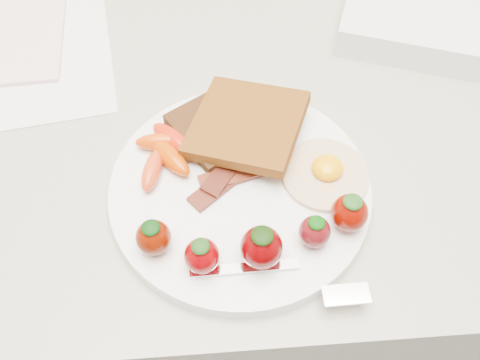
{
  "coord_description": "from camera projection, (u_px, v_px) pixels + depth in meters",
  "views": [
    {
      "loc": [
        -0.02,
        1.26,
        1.38
      ],
      "look_at": [
        0.01,
        1.56,
        0.93
      ],
      "focal_mm": 40.0,
      "sensor_mm": 36.0,
      "label": 1
    }
  ],
  "objects": [
    {
      "name": "bacon_strips",
      "position": [
        231.0,
        173.0,
        0.55
      ],
      "size": [
        0.1,
        0.09,
        0.01
      ],
      "color": "#3F0B0D",
      "rests_on": "plate"
    },
    {
      "name": "paper_sheet",
      "position": [
        29.0,
        47.0,
        0.69
      ],
      "size": [
        0.24,
        0.3,
        0.0
      ],
      "primitive_type": "cube",
      "rotation": [
        0.0,
        0.0,
        0.15
      ],
      "color": "white",
      "rests_on": "counter"
    },
    {
      "name": "plate",
      "position": [
        240.0,
        190.0,
        0.56
      ],
      "size": [
        0.27,
        0.27,
        0.02
      ],
      "primitive_type": "cylinder",
      "color": "white",
      "rests_on": "counter"
    },
    {
      "name": "notepad",
      "position": [
        15.0,
        36.0,
        0.7
      ],
      "size": [
        0.13,
        0.18,
        0.01
      ],
      "primitive_type": "cube",
      "rotation": [
        0.0,
        0.0,
        0.05
      ],
      "color": "beige",
      "rests_on": "paper_sheet"
    },
    {
      "name": "toast_upper",
      "position": [
        247.0,
        124.0,
        0.57
      ],
      "size": [
        0.15,
        0.15,
        0.03
      ],
      "primitive_type": "cube",
      "rotation": [
        0.0,
        -0.1,
        -0.39
      ],
      "color": "#4F2C0C",
      "rests_on": "toast_lower"
    },
    {
      "name": "strawberries",
      "position": [
        259.0,
        237.0,
        0.49
      ],
      "size": [
        0.22,
        0.07,
        0.05
      ],
      "color": "#560E00",
      "rests_on": "plate"
    },
    {
      "name": "fried_egg",
      "position": [
        326.0,
        173.0,
        0.55
      ],
      "size": [
        0.1,
        0.1,
        0.02
      ],
      "color": "white",
      "rests_on": "plate"
    },
    {
      "name": "fork",
      "position": [
        290.0,
        280.0,
        0.49
      ],
      "size": [
        0.16,
        0.05,
        0.0
      ],
      "color": "white",
      "rests_on": "plate"
    },
    {
      "name": "baby_carrots",
      "position": [
        165.0,
        152.0,
        0.56
      ],
      "size": [
        0.07,
        0.1,
        0.02
      ],
      "color": "#C83D06",
      "rests_on": "plate"
    },
    {
      "name": "counter",
      "position": [
        231.0,
        261.0,
        1.01
      ],
      "size": [
        2.0,
        0.6,
        0.9
      ],
      "primitive_type": "cube",
      "color": "gray",
      "rests_on": "ground"
    },
    {
      "name": "appliance",
      "position": [
        475.0,
        1.0,
        0.71
      ],
      "size": [
        0.4,
        0.36,
        0.04
      ],
      "primitive_type": "cube",
      "rotation": [
        0.0,
        0.0,
        -0.34
      ],
      "color": "silver",
      "rests_on": "counter"
    },
    {
      "name": "toast_lower",
      "position": [
        220.0,
        126.0,
        0.58
      ],
      "size": [
        0.12,
        0.12,
        0.01
      ],
      "primitive_type": "cube",
      "rotation": [
        0.0,
        0.0,
        0.56
      ],
      "color": "black",
      "rests_on": "plate"
    }
  ]
}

